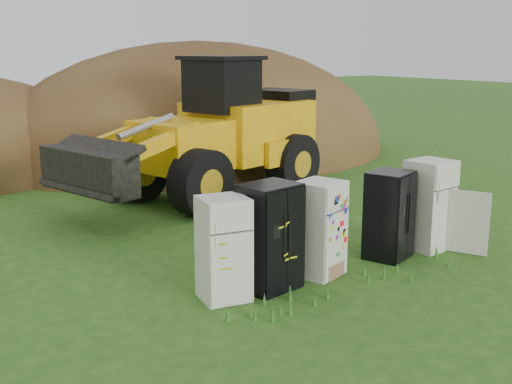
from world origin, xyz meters
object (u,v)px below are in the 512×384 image
Objects in this scene: fridge_black_right at (389,215)px; fridge_open_door at (429,205)px; fridge_leftmost at (224,249)px; fridge_sticker at (319,229)px; wheel_loader at (197,130)px; fridge_black_side at (269,237)px.

fridge_open_door is at bearing -21.93° from fridge_black_right.
fridge_leftmost is 3.82m from fridge_black_right.
fridge_open_door reaches higher than fridge_leftmost.
fridge_sticker is 0.22× the size of wheel_loader.
fridge_leftmost is at bearing -130.50° from wheel_loader.
fridge_black_right is (2.92, 0.01, -0.06)m from fridge_black_side.
fridge_open_door is (4.92, -0.08, 0.06)m from fridge_leftmost.
fridge_open_door is at bearing -88.51° from wheel_loader.
fridge_open_door is at bearing 9.81° from fridge_leftmost.
fridge_open_door is at bearing -19.19° from fridge_sticker.
fridge_black_right is at bearing 171.93° from fridge_open_door.
fridge_black_side is 0.23× the size of wheel_loader.
wheel_loader reaches higher than fridge_sticker.
fridge_leftmost is at bearing 161.78° from fridge_sticker.
fridge_sticker is at bearing 159.94° from fridge_black_right.
fridge_open_door reaches higher than fridge_black_side.
fridge_open_door is (2.89, -0.07, 0.05)m from fridge_sticker.
fridge_black_right is at bearing 10.25° from fridge_leftmost.
fridge_leftmost is at bearing 168.33° from fridge_black_side.
fridge_black_side reaches higher than fridge_black_right.
wheel_loader is at bearing 61.55° from fridge_black_side.
fridge_black_side reaches higher than fridge_sticker.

